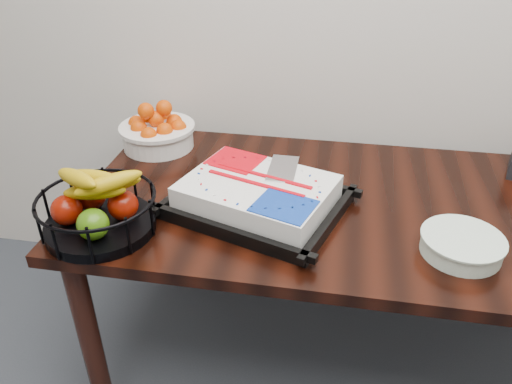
% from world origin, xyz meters
% --- Properties ---
extents(table, '(1.80, 0.90, 0.75)m').
position_xyz_m(table, '(0.00, 2.00, 0.66)').
color(table, black).
rests_on(table, ground).
extents(cake_tray, '(0.61, 0.54, 0.10)m').
position_xyz_m(cake_tray, '(-0.30, 1.90, 0.80)').
color(cake_tray, black).
rests_on(cake_tray, table).
extents(tangerine_bowl, '(0.29, 0.29, 0.19)m').
position_xyz_m(tangerine_bowl, '(-0.77, 2.28, 0.83)').
color(tangerine_bowl, white).
rests_on(tangerine_bowl, table).
extents(fruit_basket, '(0.35, 0.35, 0.18)m').
position_xyz_m(fruit_basket, '(-0.74, 1.71, 0.83)').
color(fruit_basket, black).
rests_on(fruit_basket, table).
extents(plate_stack, '(0.23, 0.23, 0.06)m').
position_xyz_m(plate_stack, '(0.29, 1.78, 0.78)').
color(plate_stack, white).
rests_on(plate_stack, table).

